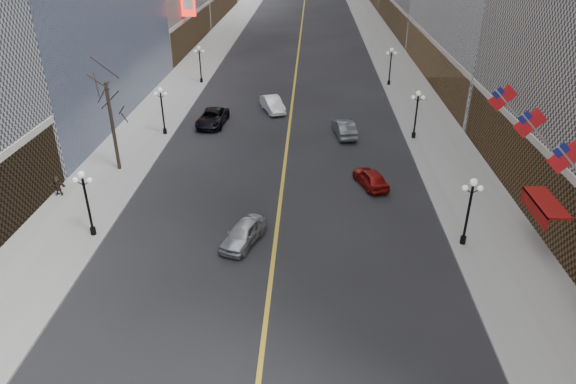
# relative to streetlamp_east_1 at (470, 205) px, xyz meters

# --- Properties ---
(sidewalk_east) EXTENTS (6.00, 230.00, 0.15)m
(sidewalk_east) POSITION_rel_streetlamp_east_1_xyz_m (2.20, 40.00, -2.83)
(sidewalk_east) COLOR gray
(sidewalk_east) RESTS_ON ground
(sidewalk_west) EXTENTS (6.00, 230.00, 0.15)m
(sidewalk_west) POSITION_rel_streetlamp_east_1_xyz_m (-25.80, 40.00, -2.83)
(sidewalk_west) COLOR gray
(sidewalk_west) RESTS_ON ground
(lane_line) EXTENTS (0.25, 200.00, 0.02)m
(lane_line) POSITION_rel_streetlamp_east_1_xyz_m (-11.80, 50.00, -2.89)
(lane_line) COLOR gold
(lane_line) RESTS_ON ground
(streetlamp_east_1) EXTENTS (1.26, 0.44, 4.52)m
(streetlamp_east_1) POSITION_rel_streetlamp_east_1_xyz_m (0.00, 0.00, 0.00)
(streetlamp_east_1) COLOR black
(streetlamp_east_1) RESTS_ON sidewalk_east
(streetlamp_east_2) EXTENTS (1.26, 0.44, 4.52)m
(streetlamp_east_2) POSITION_rel_streetlamp_east_1_xyz_m (0.00, 18.00, 0.00)
(streetlamp_east_2) COLOR black
(streetlamp_east_2) RESTS_ON sidewalk_east
(streetlamp_east_3) EXTENTS (1.26, 0.44, 4.52)m
(streetlamp_east_3) POSITION_rel_streetlamp_east_1_xyz_m (0.00, 36.00, 0.00)
(streetlamp_east_3) COLOR black
(streetlamp_east_3) RESTS_ON sidewalk_east
(streetlamp_west_1) EXTENTS (1.26, 0.44, 4.52)m
(streetlamp_west_1) POSITION_rel_streetlamp_east_1_xyz_m (-23.60, 0.00, 0.00)
(streetlamp_west_1) COLOR black
(streetlamp_west_1) RESTS_ON sidewalk_west
(streetlamp_west_2) EXTENTS (1.26, 0.44, 4.52)m
(streetlamp_west_2) POSITION_rel_streetlamp_east_1_xyz_m (-23.60, 18.00, 0.00)
(streetlamp_west_2) COLOR black
(streetlamp_west_2) RESTS_ON sidewalk_west
(streetlamp_west_3) EXTENTS (1.26, 0.44, 4.52)m
(streetlamp_west_3) POSITION_rel_streetlamp_east_1_xyz_m (-23.60, 36.00, 0.00)
(streetlamp_west_3) COLOR black
(streetlamp_west_3) RESTS_ON sidewalk_west
(flag_3) EXTENTS (2.87, 0.12, 2.87)m
(flag_3) POSITION_rel_streetlamp_east_1_xyz_m (3.51, -3.00, 4.39)
(flag_3) COLOR #B2B2B7
(flag_3) RESTS_ON ground
(flag_4) EXTENTS (2.87, 0.12, 2.87)m
(flag_4) POSITION_rel_streetlamp_east_1_xyz_m (3.51, 2.00, 4.39)
(flag_4) COLOR #B2B2B7
(flag_4) RESTS_ON ground
(flag_5) EXTENTS (2.87, 0.12, 2.87)m
(flag_5) POSITION_rel_streetlamp_east_1_xyz_m (3.51, 7.00, 4.39)
(flag_5) COLOR #B2B2B7
(flag_5) RESTS_ON ground
(awning_c) EXTENTS (1.40, 4.00, 0.93)m
(awning_c) POSITION_rel_streetlamp_east_1_xyz_m (4.30, -0.00, 0.18)
(awning_c) COLOR maroon
(awning_c) RESTS_ON ground
(tree_west_far) EXTENTS (3.60, 3.60, 7.92)m
(tree_west_far) POSITION_rel_streetlamp_east_1_xyz_m (-25.30, 10.00, 3.34)
(tree_west_far) COLOR #2D231C
(tree_west_far) RESTS_ON sidewalk_west
(car_nb_near) EXTENTS (3.02, 4.54, 1.44)m
(car_nb_near) POSITION_rel_streetlamp_east_1_xyz_m (-13.80, -0.36, -2.18)
(car_nb_near) COLOR #9CA0A4
(car_nb_near) RESTS_ON ground
(car_nb_mid) EXTENTS (3.21, 5.01, 1.56)m
(car_nb_mid) POSITION_rel_streetlamp_east_1_xyz_m (-13.80, 25.53, -2.12)
(car_nb_mid) COLOR white
(car_nb_mid) RESTS_ON ground
(car_nb_far) EXTENTS (2.88, 5.60, 1.51)m
(car_nb_far) POSITION_rel_streetlamp_east_1_xyz_m (-19.53, 21.00, -2.15)
(car_nb_far) COLOR black
(car_nb_far) RESTS_ON ground
(car_sb_mid) EXTENTS (2.84, 4.34, 1.37)m
(car_sb_mid) POSITION_rel_streetlamp_east_1_xyz_m (-5.00, 8.06, -2.22)
(car_sb_mid) COLOR maroon
(car_sb_mid) RESTS_ON ground
(car_sb_far) EXTENTS (2.30, 4.84, 1.53)m
(car_sb_far) POSITION_rel_streetlamp_east_1_xyz_m (-6.47, 18.60, -2.13)
(car_sb_far) COLOR #55595E
(car_sb_far) RESTS_ON ground
(ped_west_far) EXTENTS (1.42, 0.49, 1.50)m
(ped_west_far) POSITION_rel_streetlamp_east_1_xyz_m (-28.20, 5.23, -2.00)
(ped_west_far) COLOR #30241A
(ped_west_far) RESTS_ON sidewalk_west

